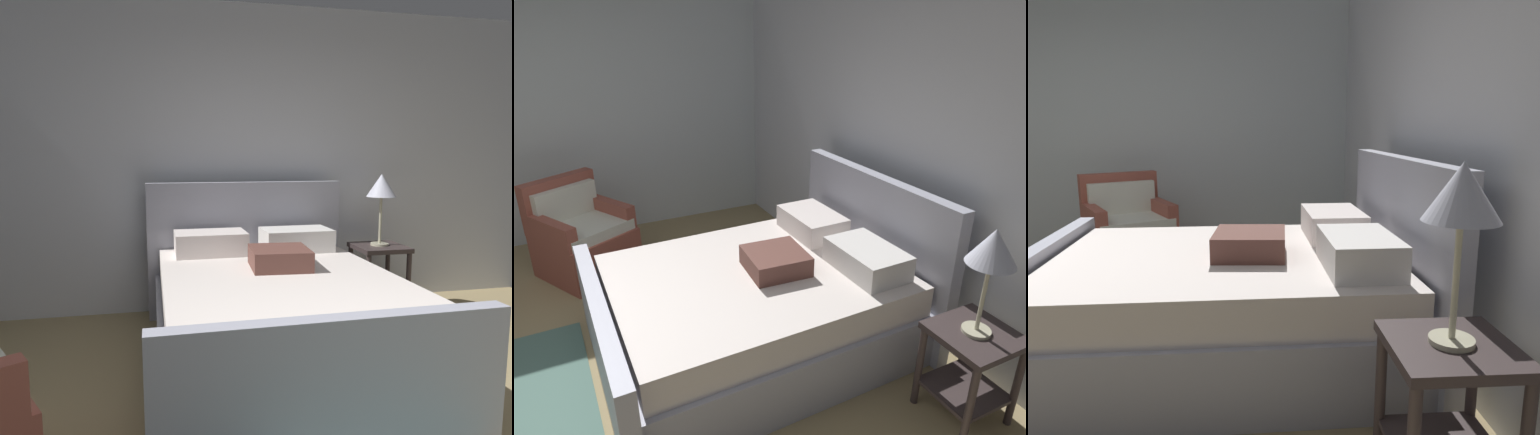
% 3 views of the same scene
% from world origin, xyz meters
% --- Properties ---
extents(wall_back, '(5.68, 0.12, 2.73)m').
position_xyz_m(wall_back, '(0.00, 2.96, 1.36)').
color(wall_back, silver).
rests_on(wall_back, ground).
extents(bed, '(1.74, 2.20, 1.17)m').
position_xyz_m(bed, '(-0.14, 1.72, 0.35)').
color(bed, '#A2A3B3').
rests_on(bed, ground).
extents(nightstand_right, '(0.44, 0.44, 0.60)m').
position_xyz_m(nightstand_right, '(1.03, 2.51, 0.40)').
color(nightstand_right, '#382D2D').
rests_on(nightstand_right, ground).
extents(table_lamp_right, '(0.26, 0.26, 0.64)m').
position_xyz_m(table_lamp_right, '(1.03, 2.51, 1.12)').
color(table_lamp_right, '#B7B293').
rests_on(table_lamp_right, nightstand_right).
extents(armchair, '(0.99, 0.98, 0.90)m').
position_xyz_m(armchair, '(-1.88, 0.66, 0.35)').
color(armchair, '#964C3D').
rests_on(armchair, ground).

